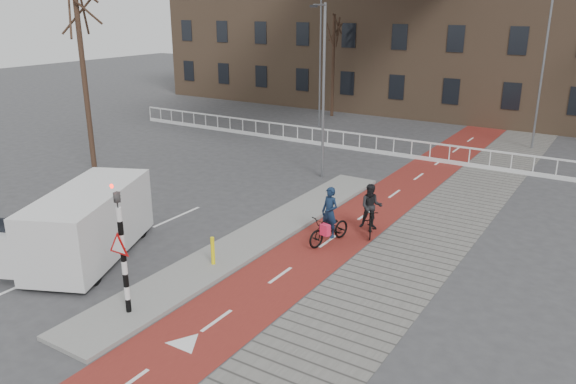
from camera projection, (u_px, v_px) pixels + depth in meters
The scene contains 16 objects.
ground at pixel (198, 290), 15.92m from camera, with size 120.00×120.00×0.00m, color #38383A.
bike_lane at pixel (385, 200), 23.19m from camera, with size 2.50×60.00×0.01m, color maroon.
sidewalk at pixel (453, 213), 21.78m from camera, with size 3.00×60.00×0.01m, color slate.
curb_island at pixel (258, 236), 19.47m from camera, with size 1.80×16.00×0.12m, color gray.
traffic_signal at pixel (122, 246), 13.97m from camera, with size 0.80×0.80×3.68m.
bollard at pixel (213, 251), 17.11m from camera, with size 0.12×0.12×0.88m, color yellow.
cyclist_near at pixel (329, 225), 18.83m from camera, with size 1.08×2.00×1.97m.
cyclist_far at pixel (371, 214), 19.54m from camera, with size 1.13×1.74×1.84m.
van at pixel (89, 223), 17.64m from camera, with size 4.01×5.57×2.23m.
railing at pixel (327, 141), 32.00m from camera, with size 28.00×0.10×0.99m.
townhouse_row at pixel (452, 3), 40.65m from camera, with size 46.00×10.00×15.90m.
tree_left at pixel (84, 75), 25.67m from camera, with size 0.24×0.24×9.30m, color #311E16.
tree_mid at pixel (333, 66), 39.77m from camera, with size 0.22×0.22×7.09m, color #311E16.
streetlight_near at pixel (323, 94), 25.13m from camera, with size 0.12×0.12×7.79m, color slate.
streetlight_left at pixel (320, 59), 36.08m from camera, with size 0.12×0.12×8.73m, color slate.
streetlight_right at pixel (542, 71), 30.30m from camera, with size 0.12×0.12×8.62m, color slate.
Camera 1 is at (9.74, -10.67, 7.69)m, focal length 35.00 mm.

